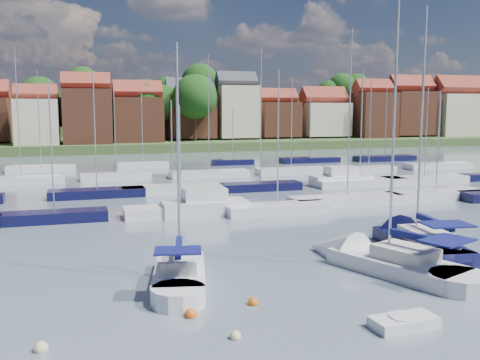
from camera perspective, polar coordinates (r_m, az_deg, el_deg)
name	(u,v)px	position (r m, az deg, el deg)	size (l,w,h in m)	color
ground	(210,181)	(64.97, -3.21, -0.12)	(260.00, 260.00, 0.00)	#4C5D68
sailboat_left	(180,271)	(28.31, -6.40, -9.65)	(4.35, 9.74, 12.92)	silver
sailboat_centre	(376,261)	(30.93, 14.26, -8.36)	(7.10, 11.76, 15.57)	silver
sailboat_navy	(409,241)	(36.10, 17.61, -6.19)	(4.52, 11.88, 16.05)	black
tender	(404,322)	(23.17, 17.09, -14.31)	(2.79, 1.43, 0.59)	silver
buoy_a	(41,351)	(21.64, -20.45, -16.73)	(0.53, 0.53, 0.53)	beige
buoy_b	(235,339)	(21.35, -0.51, -16.57)	(0.44, 0.44, 0.44)	beige
buoy_c	(253,305)	(24.68, 1.40, -13.15)	(0.49, 0.49, 0.49)	#D85914
buoy_d	(471,298)	(27.65, 23.42, -11.47)	(0.43, 0.43, 0.43)	beige
buoy_e	(394,243)	(36.68, 16.09, -6.48)	(0.52, 0.52, 0.52)	#D85914
buoy_g	(368,257)	(32.88, 13.48, -8.02)	(0.41, 0.41, 0.41)	#D85914
buoy_h	(191,317)	(23.43, -5.28, -14.34)	(0.54, 0.54, 0.54)	#D85914
marina_field	(236,182)	(60.75, -0.39, -0.24)	(79.62, 41.41, 15.93)	silver
far_shore_town	(141,123)	(156.27, -10.47, 5.98)	(212.46, 90.00, 22.27)	#45562B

